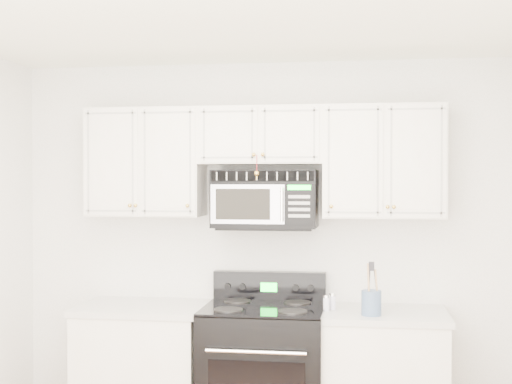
# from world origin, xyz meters

# --- Properties ---
(room) EXTENTS (3.51, 3.51, 2.61)m
(room) POSITION_xyz_m (0.00, 0.00, 1.30)
(room) COLOR brown
(room) RESTS_ON ground
(base_cabinet_left) EXTENTS (0.86, 0.65, 0.92)m
(base_cabinet_left) POSITION_xyz_m (-0.80, 1.44, 0.43)
(base_cabinet_left) COLOR white
(base_cabinet_left) RESTS_ON ground
(range) EXTENTS (0.79, 0.72, 1.13)m
(range) POSITION_xyz_m (0.04, 1.42, 0.48)
(range) COLOR black
(range) RESTS_ON ground
(upper_cabinets) EXTENTS (2.44, 0.37, 0.75)m
(upper_cabinets) POSITION_xyz_m (-0.00, 1.58, 1.93)
(upper_cabinets) COLOR white
(upper_cabinets) RESTS_ON ground
(microwave) EXTENTS (0.71, 0.40, 0.39)m
(microwave) POSITION_xyz_m (0.02, 1.57, 1.65)
(microwave) COLOR black
(microwave) RESTS_ON ground
(utensil_crock) EXTENTS (0.13, 0.13, 0.33)m
(utensil_crock) POSITION_xyz_m (0.74, 1.28, 1.00)
(utensil_crock) COLOR #445F7C
(utensil_crock) RESTS_ON base_cabinet_right
(shaker_salt) EXTENTS (0.04, 0.04, 0.10)m
(shaker_salt) POSITION_xyz_m (0.45, 1.38, 0.97)
(shaker_salt) COLOR silver
(shaker_salt) RESTS_ON base_cabinet_right
(shaker_pepper) EXTENTS (0.05, 0.05, 0.11)m
(shaker_pepper) POSITION_xyz_m (0.49, 1.44, 0.98)
(shaker_pepper) COLOR silver
(shaker_pepper) RESTS_ON base_cabinet_right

